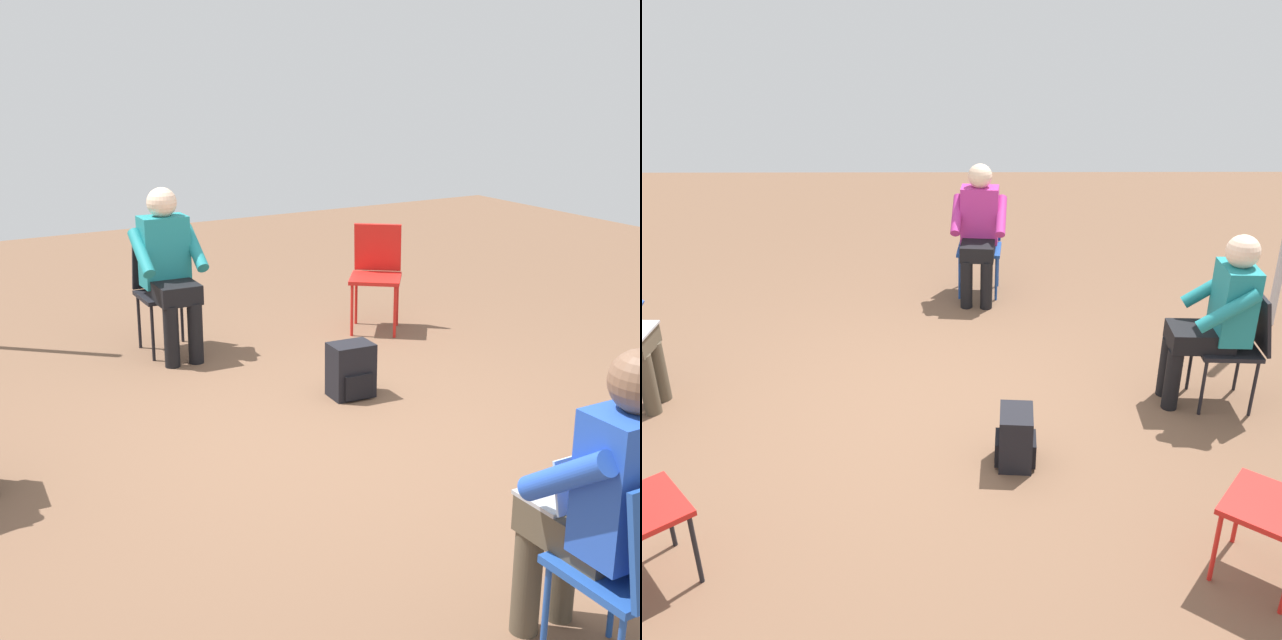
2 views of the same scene
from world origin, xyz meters
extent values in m
plane|color=brown|center=(0.00, 0.00, 0.00)|extent=(14.00, 14.00, 0.00)
cube|color=black|center=(0.20, -2.00, 0.43)|extent=(0.42, 0.42, 0.03)
cylinder|color=black|center=(0.04, -1.83, 0.21)|extent=(0.02, 0.02, 0.42)
cylinder|color=black|center=(0.38, -1.84, 0.21)|extent=(0.02, 0.02, 0.42)
cylinder|color=black|center=(0.02, -2.17, 0.21)|extent=(0.02, 0.02, 0.42)
cylinder|color=black|center=(0.36, -2.18, 0.21)|extent=(0.02, 0.02, 0.42)
cube|color=black|center=(0.19, -2.19, 0.65)|extent=(0.38, 0.11, 0.40)
cube|color=red|center=(-1.44, -1.66, 0.43)|extent=(0.56, 0.56, 0.03)
cylinder|color=red|center=(-1.47, -1.42, 0.21)|extent=(0.02, 0.02, 0.42)
cylinder|color=red|center=(-1.20, -1.63, 0.21)|extent=(0.02, 0.02, 0.42)
cube|color=#1E4799|center=(2.19, -0.37, 0.43)|extent=(0.44, 0.44, 0.03)
cylinder|color=#1E4799|center=(2.00, -0.52, 0.21)|extent=(0.02, 0.02, 0.42)
cylinder|color=#1E4799|center=(2.04, -0.18, 0.21)|extent=(0.02, 0.02, 0.42)
cylinder|color=#1E4799|center=(2.34, -0.55, 0.21)|extent=(0.02, 0.02, 0.42)
cylinder|color=#1E4799|center=(2.38, -0.22, 0.21)|extent=(0.02, 0.02, 0.42)
cube|color=#1E4799|center=(2.38, -0.39, 0.65)|extent=(0.13, 0.39, 0.40)
cylinder|color=black|center=(-1.21, 1.33, 0.21)|extent=(0.02, 0.02, 0.42)
cylinder|color=black|center=(-1.46, 1.11, 0.21)|extent=(0.02, 0.02, 0.42)
cylinder|color=#4C4233|center=(0.26, 1.93, 0.23)|extent=(0.11, 0.11, 0.45)
cylinder|color=#4C4233|center=(0.08, 1.94, 0.23)|extent=(0.11, 0.11, 0.45)
cylinder|color=black|center=(1.83, -0.43, 0.23)|extent=(0.11, 0.11, 0.45)
cylinder|color=black|center=(1.84, -0.25, 0.23)|extent=(0.11, 0.11, 0.45)
cube|color=black|center=(2.00, -0.35, 0.51)|extent=(0.45, 0.34, 0.14)
cube|color=#B22D84|center=(2.19, -0.37, 0.77)|extent=(0.25, 0.36, 0.52)
sphere|color=beige|center=(2.19, -0.37, 1.13)|extent=(0.22, 0.22, 0.22)
cylinder|color=#B22D84|center=(2.07, -0.56, 0.80)|extent=(0.40, 0.13, 0.31)
cylinder|color=#B22D84|center=(2.11, -0.16, 0.80)|extent=(0.40, 0.13, 0.31)
cylinder|color=black|center=(0.13, -1.64, 0.23)|extent=(0.11, 0.11, 0.45)
cylinder|color=black|center=(0.31, -1.65, 0.23)|extent=(0.11, 0.11, 0.45)
cube|color=black|center=(0.21, -1.82, 0.51)|extent=(0.32, 0.43, 0.14)
cube|color=teal|center=(0.20, -2.00, 0.77)|extent=(0.35, 0.24, 0.52)
sphere|color=beige|center=(0.20, -2.00, 1.13)|extent=(0.22, 0.22, 0.22)
cylinder|color=teal|center=(0.01, -1.90, 0.80)|extent=(0.11, 0.40, 0.31)
cylinder|color=teal|center=(0.40, -1.91, 0.80)|extent=(0.11, 0.40, 0.31)
cube|color=black|center=(-0.49, -0.52, 0.18)|extent=(0.29, 0.22, 0.36)
cube|color=black|center=(-0.49, -0.52, 0.10)|extent=(0.21, 0.26, 0.16)
camera|label=1|loc=(2.44, 4.10, 2.14)|focal=50.00mm
camera|label=2|loc=(-4.11, -0.17, 2.69)|focal=40.00mm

